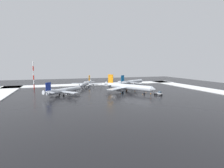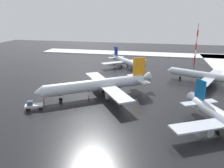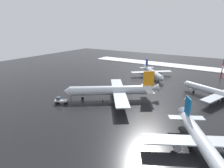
{
  "view_description": "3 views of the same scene",
  "coord_description": "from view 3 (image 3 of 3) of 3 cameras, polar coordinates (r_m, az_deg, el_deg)",
  "views": [
    {
      "loc": [
        33.47,
        101.62,
        18.05
      ],
      "look_at": [
        -0.06,
        -3.67,
        5.42
      ],
      "focal_mm": 28.0,
      "sensor_mm": 36.0,
      "label": 1
    },
    {
      "loc": [
        -70.5,
        -17.46,
        24.53
      ],
      "look_at": [
        -4.13,
        -2.95,
        2.47
      ],
      "focal_mm": 35.0,
      "sensor_mm": 36.0,
      "label": 2
    },
    {
      "loc": [
        -63.64,
        -32.63,
        27.0
      ],
      "look_at": [
        -3.04,
        4.26,
        3.77
      ],
      "focal_mm": 28.0,
      "sensor_mm": 36.0,
      "label": 3
    }
  ],
  "objects": [
    {
      "name": "antenna_mast",
      "position": [
        114.31,
        32.78,
        6.69
      ],
      "size": [
        0.7,
        0.7,
        19.91
      ],
      "color": "red",
      "rests_on": "ground_plane"
    },
    {
      "name": "airplane_far_rear",
      "position": [
        79.0,
        31.03,
        -2.36
      ],
      "size": [
        23.38,
        27.54,
        8.66
      ],
      "rotation": [
        0.0,
        0.0,
        1.15
      ],
      "color": "silver",
      "rests_on": "ground_plane"
    },
    {
      "name": "ground_crew_beside_wing",
      "position": [
        70.56,
        -13.25,
        -4.03
      ],
      "size": [
        0.36,
        0.36,
        1.71
      ],
      "rotation": [
        0.0,
        0.0,
        2.18
      ],
      "color": "black",
      "rests_on": "ground_plane"
    },
    {
      "name": "traffic_cone_wingtip_side",
      "position": [
        75.31,
        0.51,
        -2.66
      ],
      "size": [
        0.36,
        0.36,
        0.55
      ],
      "primitive_type": "cone",
      "color": "orange",
      "rests_on": "ground_plane"
    },
    {
      "name": "airplane_parked_starboard",
      "position": [
        101.1,
        13.08,
        3.8
      ],
      "size": [
        23.57,
        21.43,
        8.43
      ],
      "rotation": [
        0.0,
        0.0,
        3.83
      ],
      "color": "silver",
      "rests_on": "ground_plane"
    },
    {
      "name": "pushback_tug",
      "position": [
        67.48,
        -16.45,
        -5.06
      ],
      "size": [
        4.05,
        5.1,
        2.5
      ],
      "rotation": [
        0.0,
        0.0,
        2.04
      ],
      "color": "silver",
      "rests_on": "ground_plane"
    },
    {
      "name": "ground_crew_by_nose_gear",
      "position": [
        66.27,
        -3.02,
        -5.02
      ],
      "size": [
        0.36,
        0.36,
        1.71
      ],
      "rotation": [
        0.0,
        0.0,
        2.7
      ],
      "color": "black",
      "rests_on": "ground_plane"
    },
    {
      "name": "traffic_cone_mid_line",
      "position": [
        70.26,
        -9.15,
        -4.47
      ],
      "size": [
        0.36,
        0.36,
        0.55
      ],
      "primitive_type": "cone",
      "color": "orange",
      "rests_on": "ground_plane"
    },
    {
      "name": "snow_bank_right",
      "position": [
        137.3,
        17.06,
        6.07
      ],
      "size": [
        14.0,
        116.0,
        0.39
      ],
      "primitive_type": "cube",
      "color": "white",
      "rests_on": "ground_plane"
    },
    {
      "name": "ground_crew_mid_apron",
      "position": [
        66.85,
        1.87,
        -4.8
      ],
      "size": [
        0.36,
        0.36,
        1.71
      ],
      "rotation": [
        0.0,
        0.0,
        1.2
      ],
      "color": "black",
      "rests_on": "ground_plane"
    },
    {
      "name": "ground_plane",
      "position": [
        76.45,
        3.92,
        -2.6
      ],
      "size": [
        240.0,
        240.0,
        0.0
      ],
      "primitive_type": "plane",
      "color": "black"
    },
    {
      "name": "traffic_cone_near_nose",
      "position": [
        62.25,
        -7.79,
        -7.48
      ],
      "size": [
        0.36,
        0.36,
        0.55
      ],
      "primitive_type": "cone",
      "color": "orange",
      "rests_on": "ground_plane"
    },
    {
      "name": "airplane_foreground_jet",
      "position": [
        67.58,
        0.33,
        -2.08
      ],
      "size": [
        27.91,
        32.45,
        11.07
      ],
      "rotation": [
        0.0,
        0.0,
        2.17
      ],
      "color": "silver",
      "rests_on": "ground_plane"
    },
    {
      "name": "airplane_parked_portside",
      "position": [
        43.97,
        27.88,
        -17.26
      ],
      "size": [
        28.67,
        24.45,
        9.23
      ],
      "rotation": [
        0.0,
        0.0,
        3.63
      ],
      "color": "silver",
      "rests_on": "ground_plane"
    }
  ]
}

